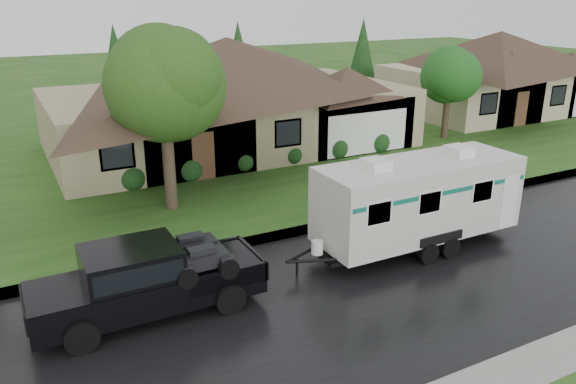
% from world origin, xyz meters
% --- Properties ---
extents(ground, '(140.00, 140.00, 0.00)m').
position_xyz_m(ground, '(0.00, 0.00, 0.00)').
color(ground, '#224A17').
rests_on(ground, ground).
extents(road, '(140.00, 8.00, 0.01)m').
position_xyz_m(road, '(0.00, -2.00, 0.01)').
color(road, black).
rests_on(road, ground).
extents(curb, '(140.00, 0.50, 0.15)m').
position_xyz_m(curb, '(0.00, 2.25, 0.07)').
color(curb, gray).
rests_on(curb, ground).
extents(lawn, '(140.00, 26.00, 0.15)m').
position_xyz_m(lawn, '(0.00, 15.00, 0.07)').
color(lawn, '#224A17').
rests_on(lawn, ground).
extents(house_main, '(19.44, 10.80, 6.90)m').
position_xyz_m(house_main, '(2.29, 13.84, 3.59)').
color(house_main, gray).
rests_on(house_main, lawn).
extents(house_neighbor, '(15.12, 9.72, 6.45)m').
position_xyz_m(house_neighbor, '(22.27, 14.34, 3.32)').
color(house_neighbor, tan).
rests_on(house_neighbor, lawn).
extents(tree_left_green, '(4.12, 4.12, 6.82)m').
position_xyz_m(tree_left_green, '(-3.51, 6.31, 4.88)').
color(tree_left_green, '#382B1E').
rests_on(tree_left_green, lawn).
extents(tree_right_green, '(3.02, 3.02, 5.00)m').
position_xyz_m(tree_right_green, '(13.29, 9.87, 3.62)').
color(tree_right_green, '#382B1E').
rests_on(tree_right_green, lawn).
extents(shrub_row, '(13.60, 1.00, 1.00)m').
position_xyz_m(shrub_row, '(2.00, 9.30, 0.65)').
color(shrub_row, '#143814').
rests_on(shrub_row, lawn).
extents(pickup_truck, '(5.78, 2.20, 1.93)m').
position_xyz_m(pickup_truck, '(-6.21, -0.48, 1.03)').
color(pickup_truck, black).
rests_on(pickup_truck, ground).
extents(travel_trailer, '(7.13, 2.51, 3.20)m').
position_xyz_m(travel_trailer, '(2.59, -0.48, 1.70)').
color(travel_trailer, silver).
rests_on(travel_trailer, ground).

